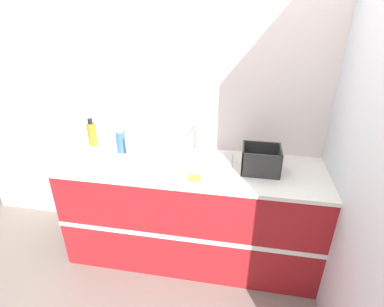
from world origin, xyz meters
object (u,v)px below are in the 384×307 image
sink (196,161)px  bottle_amber (92,134)px  paper_towel_roll (134,150)px  bottle_blue (121,141)px  dish_rack (261,162)px

sink → bottle_amber: sink is taller
paper_towel_roll → bottle_amber: bearing=148.2°
bottle_amber → bottle_blue: (0.31, -0.09, -0.01)m
sink → dish_rack: sink is taller
sink → paper_towel_roll: (-0.45, -0.14, 0.12)m
paper_towel_roll → bottle_blue: size_ratio=1.25×
sink → paper_towel_roll: 0.49m
sink → dish_rack: size_ratio=2.00×
sink → bottle_amber: 0.99m
bottle_blue → bottle_amber: bearing=164.3°
bottle_amber → dish_rack: bearing=-8.2°
bottle_blue → paper_towel_roll: bearing=-48.7°
sink → dish_rack: bearing=-3.4°
dish_rack → bottle_blue: size_ratio=1.30×
paper_towel_roll → bottle_amber: paper_towel_roll is taller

